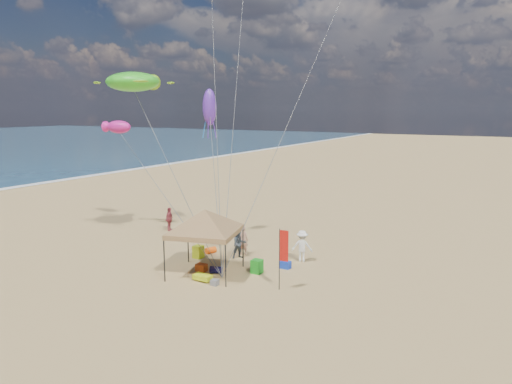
# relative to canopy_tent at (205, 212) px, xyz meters

# --- Properties ---
(ground) EXTENTS (280.00, 280.00, 0.00)m
(ground) POSITION_rel_canopy_tent_xyz_m (1.61, -0.68, -3.21)
(ground) COLOR tan
(ground) RESTS_ON ground
(canopy_tent) EXTENTS (6.00, 6.00, 3.85)m
(canopy_tent) POSITION_rel_canopy_tent_xyz_m (0.00, 0.00, 0.00)
(canopy_tent) COLOR black
(canopy_tent) RESTS_ON ground
(feather_flag) EXTENTS (0.44, 0.08, 2.90)m
(feather_flag) POSITION_rel_canopy_tent_xyz_m (4.39, -0.08, -1.26)
(feather_flag) COLOR black
(feather_flag) RESTS_ON ground
(cooler_red) EXTENTS (0.54, 0.38, 0.38)m
(cooler_red) POSITION_rel_canopy_tent_xyz_m (-0.42, 0.20, -3.02)
(cooler_red) COLOR #AE3D0D
(cooler_red) RESTS_ON ground
(cooler_blue) EXTENTS (0.54, 0.38, 0.38)m
(cooler_blue) POSITION_rel_canopy_tent_xyz_m (3.13, 2.76, -3.02)
(cooler_blue) COLOR #1738BD
(cooler_blue) RESTS_ON ground
(bag_navy) EXTENTS (0.69, 0.54, 0.36)m
(bag_navy) POSITION_rel_canopy_tent_xyz_m (0.42, 0.29, -3.03)
(bag_navy) COLOR #0C0B33
(bag_navy) RESTS_ON ground
(bag_orange) EXTENTS (0.54, 0.69, 0.36)m
(bag_orange) POSITION_rel_canopy_tent_xyz_m (-1.81, 3.01, -3.03)
(bag_orange) COLOR #FF5C0E
(bag_orange) RESTS_ON ground
(chair_green) EXTENTS (0.50, 0.50, 0.70)m
(chair_green) POSITION_rel_canopy_tent_xyz_m (2.21, 1.37, -2.86)
(chair_green) COLOR #198C1C
(chair_green) RESTS_ON ground
(chair_yellow) EXTENTS (0.50, 0.50, 0.70)m
(chair_yellow) POSITION_rel_canopy_tent_xyz_m (-1.91, 1.95, -2.86)
(chair_yellow) COLOR #C7E319
(chair_yellow) RESTS_ON ground
(crate_grey) EXTENTS (0.34, 0.30, 0.28)m
(crate_grey) POSITION_rel_canopy_tent_xyz_m (1.33, -1.13, -3.07)
(crate_grey) COLOR slate
(crate_grey) RESTS_ON ground
(beach_cart) EXTENTS (0.90, 0.50, 0.24)m
(beach_cart) POSITION_rel_canopy_tent_xyz_m (0.50, -0.95, -3.01)
(beach_cart) COLOR #BDD117
(beach_cart) RESTS_ON ground
(person_near_a) EXTENTS (0.72, 0.59, 1.72)m
(person_near_a) POSITION_rel_canopy_tent_xyz_m (-0.07, 3.73, -2.35)
(person_near_a) COLOR tan
(person_near_a) RESTS_ON ground
(person_near_b) EXTENTS (0.99, 1.02, 1.66)m
(person_near_b) POSITION_rel_canopy_tent_xyz_m (0.12, 3.04, -2.38)
(person_near_b) COLOR #343F47
(person_near_b) RESTS_ON ground
(person_near_c) EXTENTS (1.27, 0.95, 1.75)m
(person_near_c) POSITION_rel_canopy_tent_xyz_m (3.41, 4.23, -2.33)
(person_near_c) COLOR white
(person_near_c) RESTS_ON ground
(person_far_a) EXTENTS (0.63, 1.03, 1.63)m
(person_far_a) POSITION_rel_canopy_tent_xyz_m (-7.26, 5.89, -2.39)
(person_far_a) COLOR #A53F47
(person_far_a) RESTS_ON ground
(turtle_kite) EXTENTS (3.97, 3.58, 1.09)m
(turtle_kite) POSITION_rel_canopy_tent_xyz_m (-5.96, 1.56, 6.54)
(turtle_kite) COLOR green
(turtle_kite) RESTS_ON ground
(fish_kite) EXTENTS (2.09, 1.23, 0.88)m
(fish_kite) POSITION_rel_canopy_tent_xyz_m (-10.76, 5.08, 3.82)
(fish_kite) COLOR #D11D8B
(fish_kite) RESTS_ON ground
(squid_kite) EXTENTS (1.08, 1.08, 2.29)m
(squid_kite) POSITION_rel_canopy_tent_xyz_m (-4.02, 6.25, 5.14)
(squid_kite) COLOR #5D2AAF
(squid_kite) RESTS_ON ground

